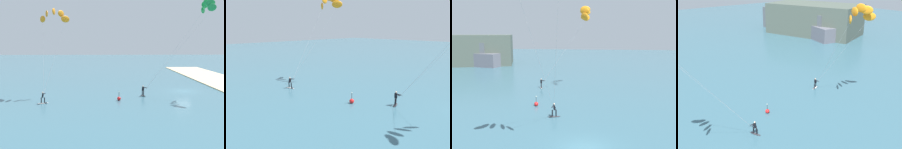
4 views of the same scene
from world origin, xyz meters
TOP-DOWN VIEW (x-y plane):
  - kitesurfer_mid_water at (-1.14, 22.09)m, footprint 8.90×5.10m
  - marker_buoy at (-6.89, 11.74)m, footprint 0.56×0.56m

SIDE VIEW (x-z plane):
  - marker_buoy at x=-6.89m, z-range -0.39..0.99m
  - kitesurfer_mid_water at x=-1.14m, z-range 5.29..19.31m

